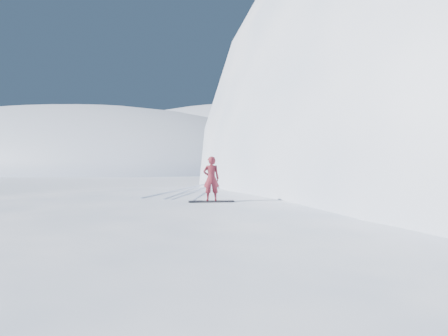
# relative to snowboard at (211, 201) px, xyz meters

# --- Properties ---
(ground) EXTENTS (400.00, 400.00, 0.00)m
(ground) POSITION_rel_snowboard_xyz_m (-2.07, -2.50, -2.41)
(ground) COLOR white
(ground) RESTS_ON ground
(near_ridge) EXTENTS (36.00, 28.00, 4.80)m
(near_ridge) POSITION_rel_snowboard_xyz_m (-1.07, 0.50, -2.41)
(near_ridge) COLOR white
(near_ridge) RESTS_ON ground
(peak_shoulder) EXTENTS (28.00, 24.00, 18.00)m
(peak_shoulder) POSITION_rel_snowboard_xyz_m (7.93, 17.50, -2.41)
(peak_shoulder) COLOR white
(peak_shoulder) RESTS_ON ground
(far_ridge_a) EXTENTS (120.00, 70.00, 28.00)m
(far_ridge_a) POSITION_rel_snowboard_xyz_m (-72.07, 57.50, -2.41)
(far_ridge_a) COLOR white
(far_ridge_a) RESTS_ON ground
(far_ridge_c) EXTENTS (140.00, 90.00, 36.00)m
(far_ridge_c) POSITION_rel_snowboard_xyz_m (-42.07, 107.50, -2.41)
(far_ridge_c) COLOR white
(far_ridge_c) RESTS_ON ground
(wind_bumps) EXTENTS (16.00, 14.40, 1.00)m
(wind_bumps) POSITION_rel_snowboard_xyz_m (-2.63, -0.38, -2.41)
(wind_bumps) COLOR white
(wind_bumps) RESTS_ON ground
(snowboard) EXTENTS (1.48, 1.08, 0.03)m
(snowboard) POSITION_rel_snowboard_xyz_m (0.00, 0.00, 0.00)
(snowboard) COLOR black
(snowboard) RESTS_ON near_ridge
(snowboarder) EXTENTS (0.66, 0.60, 1.52)m
(snowboarder) POSITION_rel_snowboard_xyz_m (0.00, 0.00, 0.77)
(snowboarder) COLOR maroon
(snowboarder) RESTS_ON snowboard
(board_tracks) EXTENTS (2.68, 5.99, 0.04)m
(board_tracks) POSITION_rel_snowboard_xyz_m (-2.33, 2.67, 0.01)
(board_tracks) COLOR silver
(board_tracks) RESTS_ON ground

